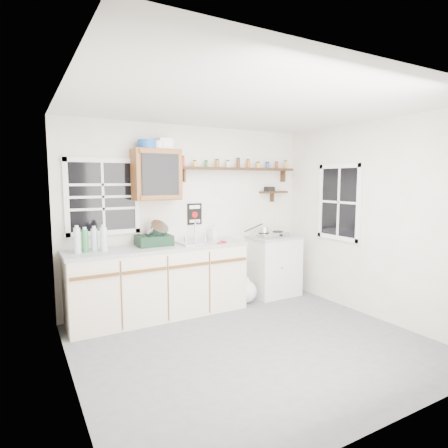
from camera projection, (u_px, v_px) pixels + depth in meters
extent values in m
cube|color=#555557|center=(253.00, 345.00, 4.03)|extent=(3.60, 3.20, 0.02)
cube|color=silver|center=(256.00, 104.00, 3.74)|extent=(3.60, 3.20, 0.02)
cube|color=beige|center=(68.00, 243.00, 3.01)|extent=(0.02, 3.20, 2.50)
cube|color=beige|center=(372.00, 220.00, 4.77)|extent=(0.02, 3.20, 2.50)
cube|color=beige|center=(191.00, 216.00, 5.28)|extent=(3.60, 0.02, 2.50)
cube|color=beige|center=(390.00, 256.00, 2.49)|extent=(3.60, 0.02, 2.50)
cube|color=beige|center=(160.00, 283.00, 4.82)|extent=(2.27, 0.60, 0.88)
cube|color=#9A9DA2|center=(159.00, 248.00, 4.77)|extent=(2.31, 0.62, 0.04)
cube|color=brown|center=(95.00, 277.00, 4.11)|extent=(0.53, 0.02, 0.03)
cube|color=brown|center=(145.00, 271.00, 4.38)|extent=(0.53, 0.02, 0.03)
cube|color=brown|center=(190.00, 265.00, 4.66)|extent=(0.53, 0.02, 0.03)
cube|color=brown|center=(229.00, 261.00, 4.94)|extent=(0.53, 0.02, 0.03)
cube|color=#BBBCB5|center=(273.00, 266.00, 5.74)|extent=(0.70, 0.55, 0.88)
cube|color=#9A9DA2|center=(274.00, 237.00, 5.68)|extent=(0.73, 0.57, 0.03)
cube|color=silver|center=(197.00, 242.00, 5.03)|extent=(0.52, 0.44, 0.03)
cylinder|color=silver|center=(195.00, 231.00, 5.17)|extent=(0.02, 0.02, 0.28)
cylinder|color=silver|center=(197.00, 222.00, 5.11)|extent=(0.02, 0.14, 0.02)
cube|color=brown|center=(156.00, 175.00, 4.81)|extent=(0.60, 0.30, 0.65)
cube|color=black|center=(161.00, 175.00, 4.67)|extent=(0.48, 0.02, 0.52)
cylinder|color=#184CA1|center=(147.00, 144.00, 4.71)|extent=(0.24, 0.24, 0.11)
cube|color=silver|center=(165.00, 144.00, 4.82)|extent=(0.18, 0.15, 0.14)
cylinder|color=silver|center=(159.00, 145.00, 4.73)|extent=(0.12, 0.12, 0.10)
cube|color=black|center=(238.00, 169.00, 5.47)|extent=(1.91, 0.18, 0.04)
cube|color=black|center=(183.00, 175.00, 5.10)|extent=(0.03, 0.10, 0.18)
cube|color=black|center=(283.00, 176.00, 5.93)|extent=(0.03, 0.10, 0.18)
cylinder|color=red|center=(183.00, 162.00, 5.04)|extent=(0.05, 0.05, 0.13)
cylinder|color=black|center=(183.00, 156.00, 5.03)|extent=(0.04, 0.04, 0.02)
cylinder|color=gold|center=(195.00, 164.00, 5.12)|extent=(0.05, 0.05, 0.08)
cylinder|color=black|center=(195.00, 161.00, 5.12)|extent=(0.04, 0.04, 0.02)
cylinder|color=#267226|center=(206.00, 164.00, 5.21)|extent=(0.05, 0.05, 0.08)
cylinder|color=black|center=(206.00, 161.00, 5.20)|extent=(0.04, 0.04, 0.02)
cylinder|color=#99591E|center=(217.00, 164.00, 5.29)|extent=(0.06, 0.06, 0.10)
cylinder|color=black|center=(217.00, 160.00, 5.29)|extent=(0.05, 0.05, 0.02)
cylinder|color=silver|center=(228.00, 164.00, 5.38)|extent=(0.06, 0.06, 0.09)
cylinder|color=black|center=(228.00, 161.00, 5.37)|extent=(0.05, 0.05, 0.02)
cylinder|color=#4C2614|center=(238.00, 163.00, 5.46)|extent=(0.05, 0.05, 0.13)
cylinder|color=black|center=(238.00, 158.00, 5.45)|extent=(0.05, 0.05, 0.02)
cylinder|color=#B24C19|center=(248.00, 164.00, 5.55)|extent=(0.05, 0.05, 0.11)
cylinder|color=black|center=(248.00, 160.00, 5.54)|extent=(0.05, 0.05, 0.02)
cylinder|color=gold|center=(258.00, 165.00, 5.63)|extent=(0.06, 0.06, 0.08)
cylinder|color=black|center=(258.00, 162.00, 5.63)|extent=(0.05, 0.05, 0.02)
cylinder|color=#334C8C|center=(268.00, 166.00, 5.72)|extent=(0.06, 0.06, 0.08)
cylinder|color=black|center=(268.00, 162.00, 5.71)|extent=(0.05, 0.05, 0.02)
cylinder|color=maroon|center=(277.00, 165.00, 5.80)|extent=(0.05, 0.05, 0.09)
cylinder|color=black|center=(277.00, 162.00, 5.80)|extent=(0.05, 0.05, 0.02)
cylinder|color=#BF8C3F|center=(286.00, 165.00, 5.89)|extent=(0.05, 0.05, 0.11)
cylinder|color=black|center=(286.00, 161.00, 5.88)|extent=(0.04, 0.04, 0.02)
cube|color=black|center=(274.00, 192.00, 5.84)|extent=(0.45, 0.15, 0.03)
cube|color=black|center=(272.00, 197.00, 5.88)|extent=(0.03, 0.08, 0.14)
cube|color=black|center=(270.00, 189.00, 5.79)|extent=(0.14, 0.10, 0.07)
cube|color=black|center=(195.00, 214.00, 5.28)|extent=(0.22, 0.01, 0.30)
cube|color=white|center=(195.00, 207.00, 5.27)|extent=(0.16, 0.00, 0.05)
cylinder|color=#A50C0C|center=(195.00, 215.00, 5.28)|extent=(0.09, 0.01, 0.09)
cube|color=white|center=(195.00, 221.00, 5.29)|extent=(0.16, 0.00, 0.04)
cube|color=black|center=(103.00, 197.00, 4.64)|extent=(0.85, 0.02, 0.90)
cube|color=white|center=(103.00, 197.00, 4.64)|extent=(0.93, 0.03, 0.98)
cube|color=black|center=(339.00, 202.00, 5.21)|extent=(0.02, 0.70, 1.00)
cube|color=white|center=(339.00, 202.00, 5.21)|extent=(0.03, 0.78, 1.08)
cylinder|color=silver|center=(77.00, 241.00, 4.28)|extent=(0.08, 0.08, 0.29)
cylinder|color=silver|center=(77.00, 227.00, 4.26)|extent=(0.04, 0.04, 0.03)
cylinder|color=#287843|center=(85.00, 241.00, 4.35)|extent=(0.07, 0.07, 0.26)
cylinder|color=silver|center=(84.00, 228.00, 4.33)|extent=(0.04, 0.04, 0.03)
cylinder|color=silver|center=(94.00, 240.00, 4.42)|extent=(0.08, 0.08, 0.27)
cylinder|color=silver|center=(94.00, 227.00, 4.40)|extent=(0.04, 0.04, 0.03)
cylinder|color=silver|center=(104.00, 239.00, 4.40)|extent=(0.08, 0.08, 0.29)
cylinder|color=silver|center=(103.00, 226.00, 4.38)|extent=(0.05, 0.05, 0.03)
cube|color=black|center=(154.00, 240.00, 4.81)|extent=(0.44, 0.33, 0.13)
cylinder|color=silver|center=(158.00, 230.00, 4.82)|extent=(0.32, 0.34, 0.26)
imported|color=white|center=(213.00, 232.00, 5.31)|extent=(0.12, 0.12, 0.21)
cube|color=maroon|center=(220.00, 242.00, 5.01)|extent=(0.15, 0.13, 0.02)
cube|color=silver|center=(271.00, 234.00, 5.63)|extent=(0.55, 0.33, 0.06)
cylinder|color=black|center=(264.00, 233.00, 5.56)|extent=(0.16, 0.16, 0.01)
cylinder|color=black|center=(278.00, 231.00, 5.69)|extent=(0.16, 0.16, 0.01)
cylinder|color=silver|center=(264.00, 230.00, 5.56)|extent=(0.14, 0.14, 0.09)
cylinder|color=black|center=(253.00, 228.00, 5.54)|extent=(0.23, 0.18, 0.14)
ellipsoid|color=silver|center=(246.00, 292.00, 5.35)|extent=(0.36, 0.33, 0.38)
cone|color=silver|center=(248.00, 280.00, 5.34)|extent=(0.10, 0.10, 0.10)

